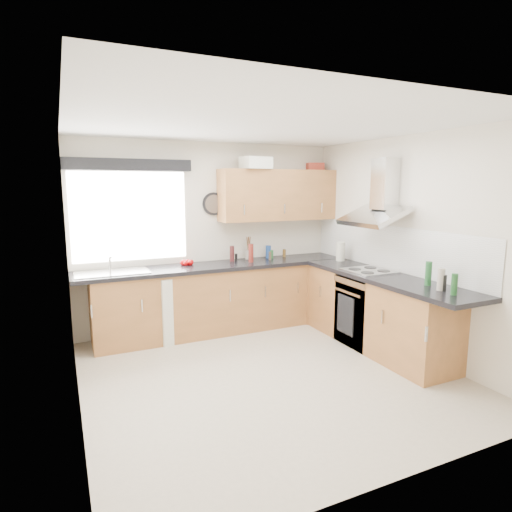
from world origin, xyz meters
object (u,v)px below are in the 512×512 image
upper_cabinets (278,195)px  washing_machine (174,306)px  oven (367,310)px  extractor_hood (379,199)px

upper_cabinets → washing_machine: 2.08m
oven → upper_cabinets: size_ratio=0.50×
upper_cabinets → extractor_hood: bearing=-63.9°
oven → upper_cabinets: 1.99m
upper_cabinets → washing_machine: (-1.55, -0.10, -1.39)m
oven → upper_cabinets: bearing=112.5°
washing_machine → oven: bearing=-44.2°
oven → washing_machine: size_ratio=1.03×
upper_cabinets → washing_machine: upper_cabinets is taller
extractor_hood → washing_machine: size_ratio=0.94×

